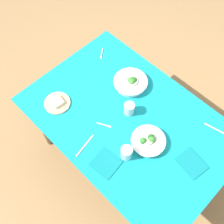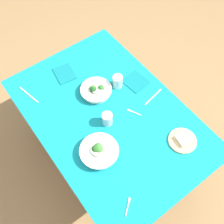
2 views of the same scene
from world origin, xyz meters
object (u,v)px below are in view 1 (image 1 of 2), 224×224
Objects in this scene: broccoli_bowl_far at (148,141)px; water_glass_side at (129,109)px; table_knife_right at (85,146)px; napkin_folded_upper at (106,163)px; bread_side_plate at (57,103)px; napkin_folded_lower at (192,163)px; broccoli_bowl_near at (131,83)px; water_glass_center at (126,153)px; fork_by_far_bowl at (105,125)px; fork_by_near_bowl at (102,54)px; table_knife_left at (218,131)px.

water_glass_side is at bearing -18.06° from broccoli_bowl_far.
table_knife_right is 1.15× the size of napkin_folded_upper.
bread_side_plate is at bearing 19.21° from broccoli_bowl_far.
napkin_folded_lower is at bearing -134.84° from napkin_folded_upper.
broccoli_bowl_near is at bearing -60.93° from napkin_folded_upper.
water_glass_center is (-0.36, 0.42, 0.02)m from broccoli_bowl_near.
water_glass_side is at bearing 50.80° from fork_by_far_bowl.
napkin_folded_lower is (-0.95, -0.32, -0.01)m from bread_side_plate.
water_glass_center reaches higher than bread_side_plate.
fork_by_far_bowl is at bearing 20.81° from broccoli_bowl_far.
water_glass_side is 0.41m from napkin_folded_upper.
broccoli_bowl_far is at bearing 17.72° from napkin_folded_lower.
bread_side_plate is 0.39m from table_knife_right.
bread_side_plate is at bearing 67.58° from table_knife_right.
broccoli_bowl_near is at bearing -117.80° from bread_side_plate.
water_glass_center is 0.52× the size of table_knife_right.
water_glass_side is (0.25, -0.08, 0.02)m from broccoli_bowl_far.
fork_by_far_bowl is 0.61× the size of napkin_folded_upper.
broccoli_bowl_near is 1.34× the size of bread_side_plate.
fork_by_far_bowl is at bearing 19.29° from napkin_folded_lower.
napkin_folded_upper is (-0.20, 0.18, 0.00)m from fork_by_far_bowl.
fork_by_near_bowl is (0.48, -0.43, 0.00)m from fork_by_far_bowl.
water_glass_side reaches higher than broccoli_bowl_near.
napkin_folded_upper is (-0.68, 0.61, 0.00)m from fork_by_near_bowl.
napkin_folded_lower is (-0.54, -0.01, -0.04)m from water_glass_side.
broccoli_bowl_far is 0.31m from napkin_folded_upper.
water_glass_center reaches higher than fork_by_far_bowl.
fork_by_near_bowl is (0.11, -0.54, -0.01)m from bread_side_plate.
table_knife_right is at bearing 85.84° from water_glass_side.
table_knife_left is (-0.53, -0.32, -0.04)m from water_glass_side.
broccoli_bowl_near is at bearing 79.91° from fork_by_far_bowl.
fork_by_near_bowl is (0.73, -0.48, -0.05)m from water_glass_center.
table_knife_right is 0.70m from napkin_folded_lower.
broccoli_bowl_far is 0.91× the size of broccoli_bowl_near.
bread_side_plate is (0.66, 0.23, -0.02)m from broccoli_bowl_far.
broccoli_bowl_far is 0.42m from table_knife_right.
table_knife_right is at bearing -140.21° from table_knife_left.
water_glass_side reaches higher than napkin_folded_lower.
broccoli_bowl_far is at bearing -5.44° from fork_by_far_bowl.
water_glass_center is 0.47× the size of table_knife_left.
water_glass_center is 0.42m from napkin_folded_lower.
water_glass_side is 1.03× the size of fork_by_near_bowl.
napkin_folded_upper is at bearing 45.16° from napkin_folded_lower.
fork_by_near_bowl and table_knife_right have the same top height.
broccoli_bowl_far is 0.26m from water_glass_side.
fork_by_far_bowl is at bearing -11.87° from water_glass_center.
napkin_folded_lower reaches higher than fork_by_near_bowl.
napkin_folded_upper is at bearing 119.07° from broccoli_bowl_near.
fork_by_far_bowl is at bearing -42.42° from napkin_folded_upper.
table_knife_left is 0.79m from napkin_folded_upper.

